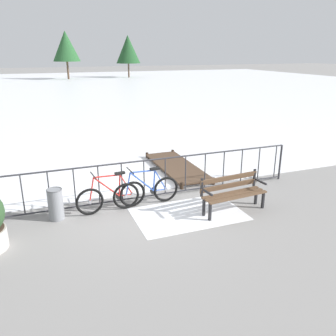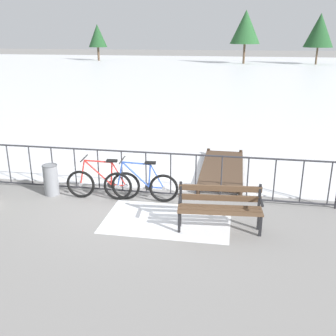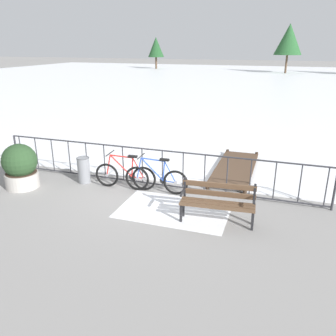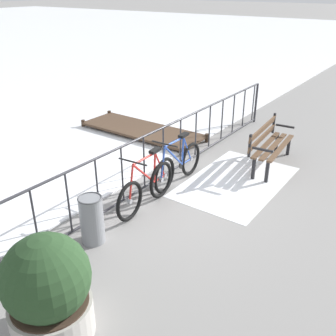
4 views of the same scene
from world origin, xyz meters
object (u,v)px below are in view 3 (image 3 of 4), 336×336
at_px(bicycle_near_railing, 156,179).
at_px(trash_bin, 84,170).
at_px(park_bench, 218,200).
at_px(bicycle_second, 125,175).
at_px(planter_with_shrub, 20,166).

relative_size(bicycle_near_railing, trash_bin, 2.34).
height_order(bicycle_near_railing, park_bench, bicycle_near_railing).
distance_m(bicycle_near_railing, bicycle_second, 0.88).
height_order(bicycle_second, planter_with_shrub, planter_with_shrub).
relative_size(bicycle_second, planter_with_shrub, 1.42).
bearing_deg(planter_with_shrub, trash_bin, 30.71).
xyz_separation_m(bicycle_second, park_bench, (2.69, -1.01, 0.14)).
xyz_separation_m(bicycle_second, trash_bin, (-1.28, 0.02, 0.00)).
distance_m(bicycle_near_railing, trash_bin, 2.16).
bearing_deg(park_bench, bicycle_second, 159.37).
bearing_deg(bicycle_second, planter_with_shrub, -163.01).
xyz_separation_m(bicycle_near_railing, planter_with_shrub, (-3.57, -0.84, 0.22)).
height_order(bicycle_second, park_bench, bicycle_second).
distance_m(park_bench, trash_bin, 4.10).
bearing_deg(bicycle_second, trash_bin, 179.31).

